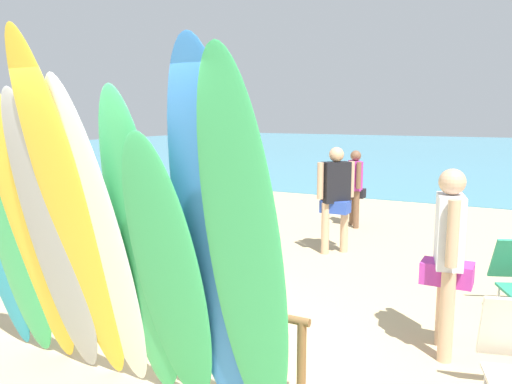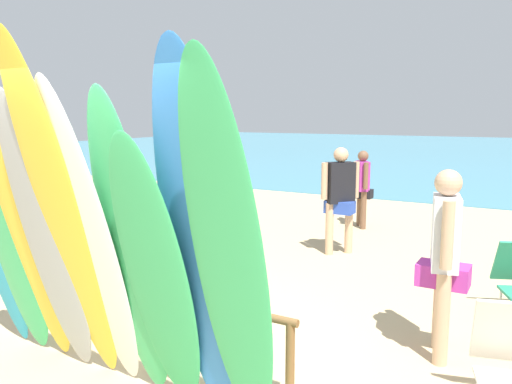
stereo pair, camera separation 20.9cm
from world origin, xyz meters
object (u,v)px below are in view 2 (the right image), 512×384
Objects in this scene: surfboard_green_6 at (131,251)px; beachgoer_by_water at (444,251)px; surfboard_white_5 at (91,243)px; surfboard_yellow_2 at (24,224)px; surfboard_green_7 at (157,278)px; surfboard_green_1 at (2,210)px; surfboard_green_9 at (229,259)px; beachgoer_strolling at (340,193)px; surfboard_rack at (141,302)px; surfboard_grey_3 at (47,240)px; beach_chair_blue at (511,358)px; beachgoer_near_rack at (362,183)px; surfboard_blue_8 at (200,243)px; surfboard_yellow_4 at (64,221)px.

surfboard_green_6 reaches higher than beachgoer_by_water.
beachgoer_by_water is at bearing 47.14° from surfboard_white_5.
surfboard_green_7 is at bearing 0.30° from surfboard_yellow_2.
surfboard_green_1 reaches higher than surfboard_green_9.
beachgoer_strolling is (0.16, 4.88, -0.27)m from surfboard_white_5.
surfboard_yellow_2 is 0.84m from surfboard_white_5.
surfboard_green_6 is (0.42, -0.54, 0.65)m from surfboard_rack.
surfboard_green_7 is (1.11, 0.03, -0.15)m from surfboard_grey_3.
surfboard_yellow_2 is 1.16m from surfboard_green_6.
beach_chair_blue is (2.49, 1.28, -0.77)m from surfboard_green_6.
surfboard_rack is 1.14× the size of surfboard_green_9.
beachgoer_near_rack is at bearing 13.38° from beachgoer_by_water.
beachgoer_strolling is (-1.09, 4.90, -0.33)m from surfboard_green_9.
surfboard_blue_8 is 1.59× the size of beachgoer_by_water.
surfboard_green_9 is at bearing 158.95° from beachgoer_near_rack.
surfboard_blue_8 reaches higher than surfboard_green_7.
surfboard_yellow_2 reaches higher than surfboard_green_7.
beachgoer_near_rack is (-2.34, 4.85, -0.13)m from beachgoer_by_water.
surfboard_yellow_2 is 1.07× the size of surfboard_grey_3.
surfboard_green_7 reaches higher than beachgoer_by_water.
surfboard_green_6 is 2.90m from beach_chair_blue.
beachgoer_near_rack is at bearing 97.33° from surfboard_blue_8.
surfboard_green_9 reaches higher than beachgoer_near_rack.
surfboard_white_5 is at bearing 177.61° from surfboard_green_9.
surfboard_yellow_2 is 0.63m from surfboard_yellow_4.
surfboard_green_1 is at bearing 108.99° from beachgoer_by_water.
surfboard_grey_3 is at bearing 167.17° from surfboard_yellow_4.
surfboard_blue_8 reaches higher than beachgoer_strolling.
beachgoer_near_rack is 6.30m from beach_chair_blue.
surfboard_yellow_4 is 0.28m from surfboard_white_5.
surfboard_yellow_2 is 0.34m from surfboard_grey_3.
surfboard_rack is 2.03× the size of beachgoer_near_rack.
surfboard_green_9 is 3.20× the size of beach_chair_blue.
surfboard_green_9 is at bearing 3.14° from surfboard_white_5.
surfboard_green_9 is (2.35, -0.06, -0.09)m from surfboard_green_1.
surfboard_blue_8 is (0.35, 0.04, 0.29)m from surfboard_green_7.
beachgoer_by_water reaches higher than beachgoer_strolling.
surfboard_green_7 is 1.45× the size of beachgoer_near_rack.
beachgoer_strolling reaches higher than surfboard_rack.
surfboard_grey_3 is at bearing -124.22° from surfboard_rack.
surfboard_yellow_2 is 0.97× the size of surfboard_blue_8.
beachgoer_by_water is at bearing 56.12° from surfboard_blue_8.
surfboard_rack is 1.42m from surfboard_blue_8.
surfboard_yellow_2 is at bearing -2.40° from surfboard_green_1.
surfboard_green_6 is 1.13× the size of surfboard_green_7.
surfboard_yellow_4 is at bearing -175.34° from surfboard_blue_8.
surfboard_green_9 is (1.34, -0.63, 0.74)m from surfboard_rack.
surfboard_yellow_2 is 1.03× the size of surfboard_white_5.
surfboard_rack is at bearing 109.79° from beachgoer_by_water.
surfboard_green_7 is (0.70, -0.58, 0.50)m from surfboard_rack.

